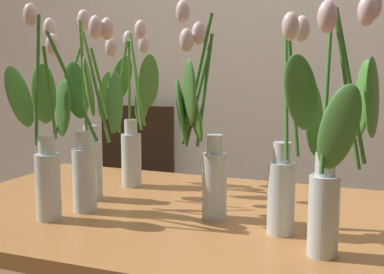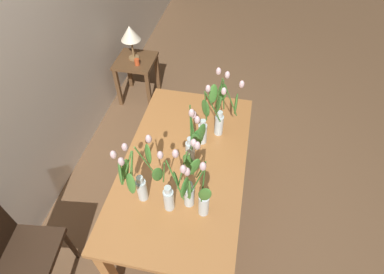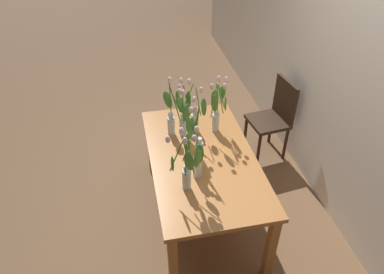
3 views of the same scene
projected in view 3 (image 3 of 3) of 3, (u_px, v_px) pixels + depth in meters
name	position (u px, v px, depth m)	size (l,w,h in m)	color
ground_plane	(201.00, 213.00, 3.57)	(18.00, 18.00, 0.00)	brown
room_wall_rear	(356.00, 79.00, 2.96)	(9.00, 0.10, 2.70)	silver
dining_table	(202.00, 164.00, 3.18)	(1.60, 0.90, 0.74)	#B7753D
tulip_vase_0	(186.00, 170.00, 2.67)	(0.15, 0.25, 0.57)	silver
tulip_vase_1	(218.00, 109.00, 3.29)	(0.26, 0.20, 0.55)	silver
tulip_vase_2	(194.00, 116.00, 3.31)	(0.16, 0.25, 0.54)	silver
tulip_vase_3	(196.00, 161.00, 2.80)	(0.14, 0.19, 0.53)	silver
tulip_vase_4	(185.00, 119.00, 3.24)	(0.23, 0.13, 0.57)	silver
tulip_vase_5	(173.00, 114.00, 3.26)	(0.24, 0.21, 0.57)	silver
tulip_vase_6	(196.00, 139.00, 2.97)	(0.14, 0.16, 0.58)	silver
dining_chair	(275.00, 115.00, 4.03)	(0.45, 0.45, 0.93)	#382619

